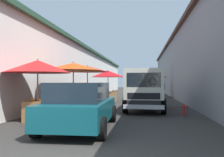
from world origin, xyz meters
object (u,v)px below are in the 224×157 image
vendor_in_shade (83,91)px  fruit_stall_near_left (74,72)px  hatchback_car (81,105)px  vendor_by_crates (161,89)px  fruit_stall_near_right (108,77)px  fruit_stall_far_left (38,73)px  fruit_stall_mid_lane (87,75)px  delivery_truck (145,91)px  parked_scooter (154,96)px  plastic_stool (185,108)px  fruit_stall_far_right (155,79)px

vendor_in_shade → fruit_stall_near_left: bearing=-170.0°
hatchback_car → fruit_stall_near_left: bearing=21.1°
vendor_by_crates → vendor_in_shade: 5.67m
fruit_stall_near_right → fruit_stall_far_left: bearing=171.2°
fruit_stall_near_right → fruit_stall_mid_lane: (-4.24, 0.59, 0.04)m
delivery_truck → parked_scooter: 4.98m
delivery_truck → vendor_by_crates: delivery_truck is taller
hatchback_car → delivery_truck: bearing=-24.4°
delivery_truck → fruit_stall_near_right: bearing=25.7°
parked_scooter → fruit_stall_far_left: bearing=149.7°
delivery_truck → hatchback_car: bearing=155.6°
delivery_truck → plastic_stool: 2.12m
fruit_stall_near_left → fruit_stall_far_right: bearing=-20.0°
fruit_stall_near_left → fruit_stall_mid_lane: bearing=-0.8°
hatchback_car → vendor_by_crates: (10.15, -3.18, 0.19)m
fruit_stall_far_left → delivery_truck: 5.20m
fruit_stall_far_left → fruit_stall_near_right: fruit_stall_near_right is taller
fruit_stall_near_left → fruit_stall_far_left: size_ratio=1.11×
fruit_stall_far_right → fruit_stall_far_left: (-14.13, 5.09, 0.05)m
fruit_stall_mid_lane → delivery_truck: fruit_stall_mid_lane is taller
plastic_stool → fruit_stall_near_right: bearing=34.1°
fruit_stall_far_right → fruit_stall_far_left: bearing=160.2°
fruit_stall_near_right → parked_scooter: size_ratio=1.51×
fruit_stall_near_left → delivery_truck: (1.01, -3.30, -0.90)m
fruit_stall_near_left → fruit_stall_far_left: 2.30m
fruit_stall_mid_lane → vendor_in_shade: 2.91m
fruit_stall_far_left → parked_scooter: size_ratio=1.52×
fruit_stall_near_left → fruit_stall_near_right: size_ratio=1.11×
fruit_stall_near_right → hatchback_car: fruit_stall_near_right is taller
fruit_stall_near_left → parked_scooter: fruit_stall_near_left is taller
fruit_stall_near_right → vendor_in_shade: bearing=138.3°
fruit_stall_far_left → fruit_stall_mid_lane: (4.51, -0.77, 0.04)m
fruit_stall_mid_lane → vendor_in_shade: (2.57, 0.90, -1.00)m
vendor_by_crates → plastic_stool: (-6.72, -0.55, -0.61)m
fruit_stall_far_left → hatchback_car: size_ratio=0.64×
fruit_stall_far_right → hatchback_car: fruit_stall_far_right is taller
fruit_stall_near_right → plastic_stool: fruit_stall_near_right is taller
fruit_stall_near_left → fruit_stall_near_right: bearing=-5.4°
parked_scooter → vendor_by_crates: bearing=-30.1°
fruit_stall_near_right → fruit_stall_mid_lane: 4.28m
fruit_stall_far_right → plastic_stool: 12.02m
fruit_stall_far_right → hatchback_car: 15.68m
fruit_stall_mid_lane → vendor_in_shade: bearing=19.3°
delivery_truck → vendor_in_shade: bearing=46.9°
fruit_stall_far_right → hatchback_car: (-15.34, 3.05, -1.04)m
hatchback_car → fruit_stall_mid_lane: bearing=12.6°
fruit_stall_far_right → fruit_stall_near_right: size_ratio=0.96×
hatchback_car → fruit_stall_far_right: bearing=-11.2°
fruit_stall_near_left → plastic_stool: fruit_stall_near_left is taller
vendor_by_crates → parked_scooter: bearing=149.9°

